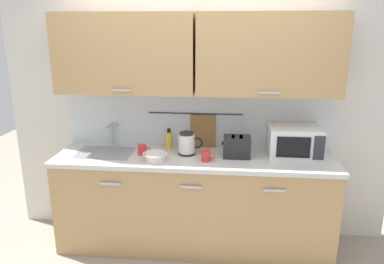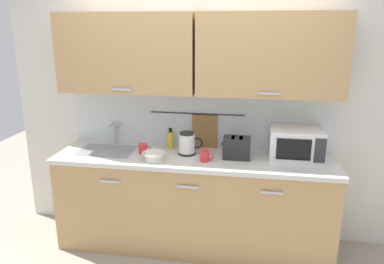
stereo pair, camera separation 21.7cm
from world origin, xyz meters
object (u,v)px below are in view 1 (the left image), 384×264
Objects in this scene: dish_soap_bottle at (169,140)px; mixing_bowl at (155,156)px; electric_kettle at (187,144)px; toaster at (237,147)px; mug_by_kettle at (206,156)px; microwave at (294,141)px; mug_near_sink at (143,150)px.

mixing_bowl is (-0.07, -0.36, -0.04)m from dish_soap_bottle.
dish_soap_bottle is at bearing 79.60° from mixing_bowl.
toaster is at bearing -3.72° from electric_kettle.
electric_kettle reaches higher than mug_by_kettle.
dish_soap_bottle reaches higher than toaster.
electric_kettle is (-0.96, -0.05, -0.03)m from microwave.
mixing_bowl is at bearing -174.02° from mug_by_kettle.
microwave is 0.81m from mug_by_kettle.
dish_soap_bottle is 1.63× the size of mug_by_kettle.
toaster is 2.13× the size of mug_by_kettle.
mug_by_kettle is (0.59, -0.11, 0.00)m from mug_near_sink.
microwave is 1.80× the size of toaster.
mug_by_kettle reaches higher than mixing_bowl.
microwave reaches higher than mug_by_kettle.
mug_near_sink is at bearing -178.31° from toaster.
electric_kettle reaches higher than toaster.
electric_kettle is 0.34m from mixing_bowl.
electric_kettle reaches higher than mixing_bowl.
mixing_bowl is at bearing -46.96° from mug_near_sink.
electric_kettle is 0.24m from dish_soap_bottle.
mug_near_sink is (-0.40, -0.05, -0.05)m from electric_kettle.
dish_soap_bottle is at bearing 141.88° from electric_kettle.
electric_kettle is at bearing -176.90° from microwave.
toaster is at bearing -171.00° from microwave.
electric_kettle is 0.45m from toaster.
dish_soap_bottle is 0.49m from mug_by_kettle.
mug_near_sink is 1.00× the size of mug_by_kettle.
dish_soap_bottle is 0.37m from mixing_bowl.
electric_kettle is at bearing 39.28° from mixing_bowl.
electric_kettle reaches higher than dish_soap_bottle.
microwave is 1.16m from dish_soap_bottle.
mixing_bowl is at bearing -140.72° from electric_kettle.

